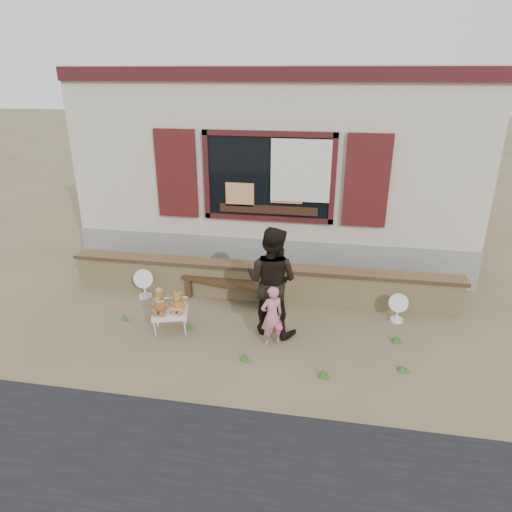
% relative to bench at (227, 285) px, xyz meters
% --- Properties ---
extents(ground, '(80.00, 80.00, 0.00)m').
position_rel_bench_xyz_m(ground, '(0.57, -0.80, -0.31)').
color(ground, brown).
rests_on(ground, ground).
extents(shopfront, '(8.04, 5.13, 4.00)m').
position_rel_bench_xyz_m(shopfront, '(0.57, 3.69, 1.69)').
color(shopfront, '#A69A86').
rests_on(shopfront, ground).
extents(brick_wall, '(7.10, 0.36, 0.67)m').
position_rel_bench_xyz_m(brick_wall, '(0.57, 0.20, 0.03)').
color(brick_wall, tan).
rests_on(brick_wall, ground).
extents(bench, '(1.69, 0.63, 0.42)m').
position_rel_bench_xyz_m(bench, '(0.00, 0.00, 0.00)').
color(bench, '#372213').
rests_on(bench, ground).
extents(folding_chair, '(0.66, 0.62, 0.34)m').
position_rel_bench_xyz_m(folding_chair, '(-0.66, -1.16, -0.00)').
color(folding_chair, silver).
rests_on(folding_chair, ground).
extents(teddy_bear_left, '(0.37, 0.34, 0.42)m').
position_rel_bench_xyz_m(teddy_bear_left, '(-0.79, -1.20, 0.24)').
color(teddy_bear_left, brown).
rests_on(teddy_bear_left, folding_chair).
extents(teddy_bear_right, '(0.32, 0.30, 0.37)m').
position_rel_bench_xyz_m(teddy_bear_right, '(-0.52, -1.13, 0.21)').
color(teddy_bear_right, brown).
rests_on(teddy_bear_right, folding_chair).
extents(child, '(0.43, 0.39, 0.98)m').
position_rel_bench_xyz_m(child, '(1.00, -1.28, 0.18)').
color(child, '#CF7C87').
rests_on(child, ground).
extents(adult, '(1.02, 0.89, 1.77)m').
position_rel_bench_xyz_m(adult, '(0.93, -0.89, 0.57)').
color(adult, black).
rests_on(adult, ground).
extents(fan_left, '(0.37, 0.24, 0.57)m').
position_rel_bench_xyz_m(fan_left, '(-1.53, -0.14, -0.02)').
color(fan_left, white).
rests_on(fan_left, ground).
extents(fan_right, '(0.33, 0.22, 0.51)m').
position_rel_bench_xyz_m(fan_right, '(2.97, -0.22, -0.05)').
color(fan_right, white).
rests_on(fan_right, ground).
extents(grass_tufts, '(4.60, 1.22, 0.15)m').
position_rel_bench_xyz_m(grass_tufts, '(1.40, -1.42, -0.25)').
color(grass_tufts, '#375C24').
rests_on(grass_tufts, ground).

